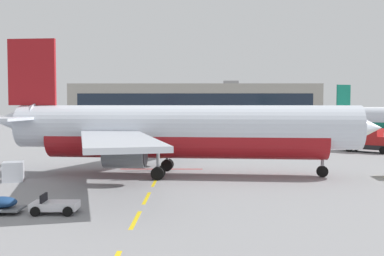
% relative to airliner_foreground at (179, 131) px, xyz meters
% --- Properties ---
extents(ground, '(400.00, 400.00, 0.00)m').
position_rel_airliner_foreground_xyz_m(ground, '(20.18, 21.76, -3.95)').
color(ground, gray).
extents(apron_paint_markings, '(8.00, 95.05, 0.01)m').
position_rel_airliner_foreground_xyz_m(apron_paint_markings, '(-1.82, 18.75, -3.95)').
color(apron_paint_markings, yellow).
rests_on(apron_paint_markings, ground).
extents(airliner_foreground, '(34.82, 34.49, 12.20)m').
position_rel_airliner_foreground_xyz_m(airliner_foreground, '(0.00, 0.00, 0.00)').
color(airliner_foreground, silver).
rests_on(airliner_foreground, ground).
extents(airliner_far_center, '(30.49, 29.16, 11.02)m').
position_rel_airliner_foreground_xyz_m(airliner_far_center, '(48.84, 76.31, -0.38)').
color(airliner_far_center, white).
rests_on(airliner_far_center, ground).
extents(fuel_service_truck, '(6.79, 6.49, 3.14)m').
position_rel_airliner_foreground_xyz_m(fuel_service_truck, '(24.20, 19.82, -2.30)').
color(fuel_service_truck, black).
rests_on(fuel_service_truck, ground).
extents(baggage_train, '(8.61, 1.61, 1.14)m').
position_rel_airliner_foreground_xyz_m(baggage_train, '(-9.70, -14.50, -3.42)').
color(baggage_train, silver).
rests_on(baggage_train, ground).
extents(uld_cargo_container, '(1.98, 1.95, 1.60)m').
position_rel_airliner_foreground_xyz_m(uld_cargo_container, '(-13.40, -3.43, -3.15)').
color(uld_cargo_container, '#B7BCC6').
rests_on(uld_cargo_container, ground).
extents(terminal_satellite, '(98.55, 26.18, 15.90)m').
position_rel_airliner_foreground_xyz_m(terminal_satellite, '(1.62, 149.69, 3.21)').
color(terminal_satellite, '#9E998E').
rests_on(terminal_satellite, ground).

